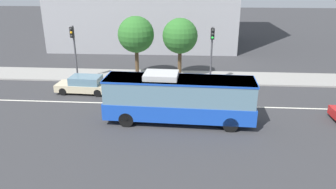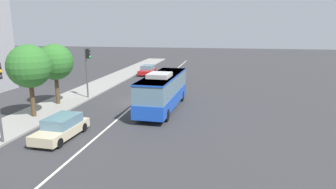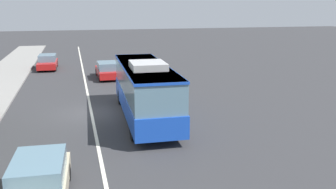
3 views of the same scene
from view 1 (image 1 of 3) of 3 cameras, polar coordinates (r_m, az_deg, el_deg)
name	(u,v)px [view 1 (image 1 of 3)]	position (r m, az deg, el deg)	size (l,w,h in m)	color
ground_plane	(206,106)	(24.69, 6.78, -2.02)	(160.00, 160.00, 0.00)	#333335
sidewalk_kerb	(203,77)	(31.30, 6.28, 3.07)	(80.00, 4.00, 0.14)	gray
lane_centre_line	(206,106)	(24.69, 6.78, -2.01)	(76.00, 0.16, 0.01)	silver
transit_bus	(179,97)	(21.24, 1.93, -0.46)	(10.09, 2.87, 3.46)	#1947B7
sedan_beige	(84,85)	(27.93, -14.77, 1.73)	(4.58, 2.01, 1.46)	#C6B793
traffic_light_near_corner	(212,46)	(28.76, 7.87, 8.63)	(0.32, 0.62, 5.20)	#47474C
traffic_light_mid_block	(74,44)	(30.48, -16.54, 8.66)	(0.33, 0.62, 5.20)	#47474C
street_tree_kerbside_left	(180,36)	(30.40, 2.17, 10.41)	(3.33, 3.33, 5.75)	#4C3823
street_tree_kerbside_centre	(136,35)	(30.53, -5.76, 10.62)	(3.42, 3.42, 5.93)	#4C3823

